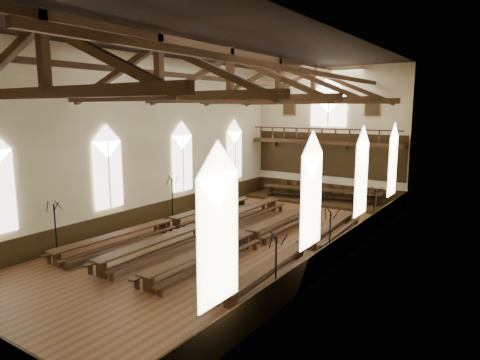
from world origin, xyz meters
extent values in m
plane|color=brown|center=(0.00, 0.00, 0.00)|extent=(26.00, 26.00, 0.00)
plane|color=beige|center=(0.00, 13.00, 5.00)|extent=(12.00, 0.00, 12.00)
plane|color=beige|center=(-6.00, 0.00, 5.00)|extent=(0.00, 26.00, 26.00)
plane|color=beige|center=(6.00, 0.00, 5.00)|extent=(0.00, 26.00, 26.00)
plane|color=black|center=(0.00, 0.00, 10.00)|extent=(26.00, 26.00, 0.00)
cube|color=black|center=(0.00, 12.96, 0.60)|extent=(11.90, 0.08, 1.20)
cube|color=black|center=(-5.96, 0.00, 0.60)|extent=(0.08, 25.90, 1.20)
cube|color=black|center=(5.96, 0.00, 0.60)|extent=(0.08, 25.90, 1.20)
cube|color=white|center=(-5.90, -3.00, 3.40)|extent=(0.05, 1.80, 3.60)
cube|color=white|center=(-5.90, -3.00, 5.20)|extent=(0.05, 1.80, 1.80)
cylinder|color=beige|center=(-5.86, -3.00, 3.40)|extent=(0.08, 0.08, 3.60)
cube|color=white|center=(-5.90, 3.00, 3.40)|extent=(0.05, 1.80, 3.60)
cube|color=white|center=(-5.90, 3.00, 5.20)|extent=(0.05, 1.80, 1.80)
cylinder|color=beige|center=(-5.86, 3.00, 3.40)|extent=(0.08, 0.08, 3.60)
cube|color=white|center=(-5.90, 9.00, 3.40)|extent=(0.05, 1.80, 3.60)
cube|color=white|center=(-5.90, 9.00, 5.20)|extent=(0.05, 1.80, 1.80)
cylinder|color=beige|center=(-5.86, 9.00, 3.40)|extent=(0.08, 0.08, 3.60)
cube|color=white|center=(5.90, -9.00, 3.40)|extent=(0.05, 1.80, 3.60)
cube|color=white|center=(5.90, -9.00, 5.20)|extent=(0.05, 1.80, 1.80)
cylinder|color=beige|center=(5.86, -9.00, 3.40)|extent=(0.08, 0.08, 3.60)
cube|color=white|center=(5.90, -3.00, 3.40)|extent=(0.05, 1.80, 3.60)
cube|color=white|center=(5.90, -3.00, 5.20)|extent=(0.05, 1.80, 1.80)
cylinder|color=beige|center=(5.86, -3.00, 3.40)|extent=(0.08, 0.08, 3.60)
cube|color=white|center=(5.90, 3.00, 3.40)|extent=(0.05, 1.80, 3.60)
cube|color=white|center=(5.90, 3.00, 5.20)|extent=(0.05, 1.80, 1.80)
cylinder|color=beige|center=(5.86, 3.00, 3.40)|extent=(0.08, 0.08, 3.60)
cube|color=white|center=(5.90, 9.00, 3.40)|extent=(0.05, 1.80, 3.60)
cube|color=white|center=(5.90, 9.00, 5.20)|extent=(0.05, 1.80, 1.80)
cylinder|color=beige|center=(5.86, 9.00, 3.40)|extent=(0.08, 0.08, 3.60)
cube|color=white|center=(0.00, 12.90, 6.80)|extent=(2.80, 0.05, 2.40)
cube|color=white|center=(0.00, 12.90, 8.00)|extent=(2.80, 0.05, 2.80)
cylinder|color=beige|center=(0.00, 12.86, 6.80)|extent=(0.10, 0.10, 2.40)
cube|color=#382411|center=(0.00, 12.35, 4.40)|extent=(11.80, 1.20, 0.20)
cube|color=black|center=(0.00, 12.94, 3.45)|extent=(11.80, 0.10, 3.30)
cube|color=#382411|center=(0.00, 11.81, 5.45)|extent=(11.60, 0.12, 0.10)
cube|color=#382411|center=(0.00, 11.81, 4.55)|extent=(11.60, 0.12, 0.10)
cube|color=#382411|center=(-4.50, 12.75, 4.15)|extent=(0.35, 0.40, 0.50)
cube|color=#382411|center=(-1.50, 12.75, 4.15)|extent=(0.35, 0.40, 0.50)
cube|color=#382411|center=(1.50, 12.75, 4.15)|extent=(0.35, 0.40, 0.50)
cube|color=#382411|center=(4.50, 12.75, 4.15)|extent=(0.35, 0.40, 0.50)
cube|color=brown|center=(-3.30, 12.91, 7.10)|extent=(1.15, 0.06, 1.45)
cube|color=black|center=(-3.30, 12.87, 7.10)|extent=(0.95, 0.04, 1.25)
cube|color=brown|center=(3.30, 12.91, 7.10)|extent=(1.15, 0.06, 1.45)
cube|color=black|center=(3.30, 12.87, 7.10)|extent=(0.95, 0.04, 1.25)
cube|color=#382411|center=(0.00, -10.00, 7.40)|extent=(11.70, 0.35, 0.35)
cube|color=#382411|center=(0.00, -10.00, 8.70)|extent=(0.30, 0.30, 2.40)
cube|color=#382411|center=(2.88, -10.00, 8.30)|extent=(5.44, 0.26, 2.40)
cube|color=#382411|center=(0.00, -5.00, 7.40)|extent=(11.70, 0.35, 0.35)
cube|color=#382411|center=(0.00, -5.00, 8.70)|extent=(0.30, 0.30, 2.40)
cube|color=#382411|center=(-2.88, -5.00, 8.30)|extent=(5.44, 0.26, 2.40)
cube|color=#382411|center=(2.88, -5.00, 8.30)|extent=(5.44, 0.26, 2.40)
cube|color=#382411|center=(0.00, 0.00, 7.40)|extent=(11.70, 0.35, 0.35)
cube|color=#382411|center=(0.00, 0.00, 8.70)|extent=(0.30, 0.30, 2.40)
cube|color=#382411|center=(-2.88, 0.00, 8.30)|extent=(5.44, 0.26, 2.40)
cube|color=#382411|center=(2.88, 0.00, 8.30)|extent=(5.44, 0.26, 2.40)
cube|color=#382411|center=(0.00, 5.00, 7.40)|extent=(11.70, 0.35, 0.35)
cube|color=#382411|center=(0.00, 5.00, 8.70)|extent=(0.30, 0.30, 2.40)
cube|color=#382411|center=(-2.88, 5.00, 8.30)|extent=(5.44, 0.26, 2.40)
cube|color=#382411|center=(2.88, 5.00, 8.30)|extent=(5.44, 0.26, 2.40)
cube|color=#382411|center=(0.00, 10.00, 7.40)|extent=(11.70, 0.35, 0.35)
cube|color=#382411|center=(0.00, 10.00, 8.70)|extent=(0.30, 0.30, 2.40)
cube|color=#382411|center=(-2.88, 10.00, 8.30)|extent=(5.44, 0.26, 2.40)
cube|color=#382411|center=(2.88, 10.00, 8.30)|extent=(5.44, 0.26, 2.40)
cube|color=#382411|center=(-3.36, 0.00, 8.70)|extent=(0.25, 25.70, 0.25)
cube|color=#382411|center=(3.36, 0.00, 8.70)|extent=(0.25, 25.70, 0.25)
cube|color=#382411|center=(0.00, 0.00, 9.70)|extent=(0.30, 25.70, 0.30)
cube|color=#382411|center=(-3.84, -4.26, 0.71)|extent=(1.04, 7.03, 0.08)
cube|color=#382411|center=(-3.84, -7.41, 0.34)|extent=(0.60, 0.11, 0.67)
cube|color=#382411|center=(-3.84, -1.10, 0.34)|extent=(0.60, 0.11, 0.67)
cube|color=#382411|center=(-3.84, -4.26, 0.25)|extent=(0.38, 6.20, 0.08)
cube|color=#382411|center=(-4.46, -4.23, 0.42)|extent=(0.62, 7.01, 0.06)
cube|color=#382411|center=(-4.46, -7.43, 0.20)|extent=(0.23, 0.08, 0.39)
cube|color=#382411|center=(-4.46, -1.02, 0.20)|extent=(0.23, 0.08, 0.39)
cube|color=#382411|center=(-3.22, -4.29, 0.42)|extent=(0.62, 7.01, 0.06)
cube|color=#382411|center=(-3.22, -7.49, 0.20)|extent=(0.23, 0.08, 0.39)
cube|color=#382411|center=(-3.22, -1.08, 0.20)|extent=(0.23, 0.08, 0.39)
cube|color=#382411|center=(-3.84, 3.14, 0.71)|extent=(1.04, 7.03, 0.08)
cube|color=#382411|center=(-3.84, -0.01, 0.34)|extent=(0.60, 0.11, 0.67)
cube|color=#382411|center=(-3.84, 6.30, 0.34)|extent=(0.60, 0.11, 0.67)
cube|color=#382411|center=(-3.84, 3.14, 0.25)|extent=(0.38, 6.20, 0.08)
cube|color=#382411|center=(-4.46, 3.17, 0.42)|extent=(0.62, 7.01, 0.06)
cube|color=#382411|center=(-4.46, -0.03, 0.20)|extent=(0.23, 0.08, 0.39)
cube|color=#382411|center=(-4.46, 6.38, 0.20)|extent=(0.23, 0.08, 0.39)
cube|color=#382411|center=(-3.22, 3.11, 0.42)|extent=(0.62, 7.01, 0.06)
cube|color=#382411|center=(-3.22, -0.09, 0.20)|extent=(0.23, 0.08, 0.39)
cube|color=#382411|center=(-3.22, 6.32, 0.20)|extent=(0.23, 0.08, 0.39)
cube|color=#382411|center=(-1.53, -3.73, 0.77)|extent=(0.76, 7.56, 0.09)
cube|color=#382411|center=(-1.53, -7.13, 0.36)|extent=(0.64, 0.09, 0.72)
cube|color=#382411|center=(-1.53, -0.33, 0.36)|extent=(0.64, 0.09, 0.72)
cube|color=#382411|center=(-1.53, -3.73, 0.27)|extent=(0.09, 6.70, 0.09)
cube|color=#382411|center=(-2.20, -3.73, 0.45)|extent=(0.31, 7.56, 0.06)
cube|color=#382411|center=(-2.20, -7.19, 0.21)|extent=(0.24, 0.08, 0.42)
cube|color=#382411|center=(-2.20, -0.27, 0.21)|extent=(0.24, 0.08, 0.42)
cube|color=#382411|center=(-0.86, -3.73, 0.45)|extent=(0.31, 7.56, 0.06)
cube|color=#382411|center=(-0.86, -7.19, 0.21)|extent=(0.24, 0.08, 0.42)
cube|color=#382411|center=(-0.86, -0.27, 0.21)|extent=(0.24, 0.08, 0.42)
cube|color=#382411|center=(-1.53, 3.67, 0.77)|extent=(0.76, 7.56, 0.09)
cube|color=#382411|center=(-1.53, 0.27, 0.36)|extent=(0.64, 0.09, 0.72)
cube|color=#382411|center=(-1.53, 7.07, 0.36)|extent=(0.64, 0.09, 0.72)
cube|color=#382411|center=(-1.53, 3.67, 0.27)|extent=(0.09, 6.70, 0.09)
cube|color=#382411|center=(-2.20, 3.67, 0.45)|extent=(0.31, 7.56, 0.06)
cube|color=#382411|center=(-2.20, 0.21, 0.21)|extent=(0.24, 0.08, 0.42)
cube|color=#382411|center=(-2.20, 7.13, 0.21)|extent=(0.24, 0.08, 0.42)
cube|color=#382411|center=(-0.86, 3.67, 0.45)|extent=(0.31, 7.56, 0.06)
cube|color=#382411|center=(-0.86, 0.21, 0.21)|extent=(0.24, 0.08, 0.42)
cube|color=#382411|center=(-0.86, 7.13, 0.21)|extent=(0.24, 0.08, 0.42)
cube|color=#382411|center=(1.28, -3.87, 0.72)|extent=(0.84, 7.11, 0.08)
cube|color=#382411|center=(1.28, -7.07, 0.34)|extent=(0.61, 0.09, 0.68)
cube|color=#382411|center=(1.28, -0.68, 0.34)|extent=(0.61, 0.09, 0.68)
cube|color=#382411|center=(1.28, -3.87, 0.25)|extent=(0.20, 6.29, 0.08)
cube|color=#382411|center=(0.65, -3.86, 0.43)|extent=(0.41, 7.11, 0.06)
cube|color=#382411|center=(0.65, -7.11, 0.20)|extent=(0.23, 0.08, 0.40)
cube|color=#382411|center=(0.65, -0.61, 0.20)|extent=(0.23, 0.08, 0.40)
cube|color=#382411|center=(1.91, -3.88, 0.43)|extent=(0.41, 7.11, 0.06)
cube|color=#382411|center=(1.91, -7.13, 0.20)|extent=(0.23, 0.08, 0.40)
cube|color=#382411|center=(1.91, -0.64, 0.20)|extent=(0.23, 0.08, 0.40)
cube|color=#382411|center=(1.28, 3.53, 0.72)|extent=(0.84, 7.11, 0.08)
cube|color=#382411|center=(1.28, 0.33, 0.34)|extent=(0.61, 0.09, 0.68)
cube|color=#382411|center=(1.28, 6.72, 0.34)|extent=(0.61, 0.09, 0.68)
cube|color=#382411|center=(1.28, 3.53, 0.25)|extent=(0.20, 6.29, 0.08)
cube|color=#382411|center=(0.65, 3.54, 0.43)|extent=(0.41, 7.11, 0.06)
cube|color=#382411|center=(0.65, 0.29, 0.20)|extent=(0.23, 0.08, 0.40)
cube|color=#382411|center=(0.65, 6.79, 0.20)|extent=(0.23, 0.08, 0.40)
cube|color=#382411|center=(1.91, 3.52, 0.43)|extent=(0.41, 7.11, 0.06)
cube|color=#382411|center=(1.91, 0.27, 0.20)|extent=(0.23, 0.08, 0.40)
cube|color=#382411|center=(1.91, 6.76, 0.20)|extent=(0.23, 0.08, 0.40)
cube|color=#382411|center=(4.23, -3.60, 0.65)|extent=(0.93, 6.46, 0.07)
cube|color=#382411|center=(4.23, -6.49, 0.31)|extent=(0.55, 0.10, 0.62)
cube|color=#382411|center=(4.23, -0.70, 0.31)|extent=(0.55, 0.10, 0.62)
cube|color=#382411|center=(4.23, -3.60, 0.23)|extent=(0.32, 5.70, 0.07)
cube|color=#382411|center=(3.66, -3.62, 0.39)|extent=(0.54, 6.44, 0.06)
cube|color=#382411|center=(3.66, -6.56, 0.18)|extent=(0.21, 0.07, 0.36)
cube|color=#382411|center=(3.66, -0.68, 0.18)|extent=(0.21, 0.07, 0.36)
cube|color=#382411|center=(4.80, -3.57, 0.39)|extent=(0.54, 6.44, 0.06)
cube|color=#382411|center=(4.80, -6.51, 0.18)|extent=(0.21, 0.07, 0.36)
cube|color=#382411|center=(4.80, -0.63, 0.18)|extent=(0.21, 0.07, 0.36)
cube|color=#382411|center=(4.23, 3.80, 0.65)|extent=(0.93, 6.46, 0.07)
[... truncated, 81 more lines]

